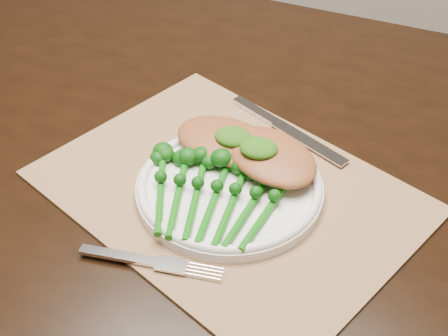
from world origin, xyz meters
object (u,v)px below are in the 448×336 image
(dining_table, at_px, (204,290))
(chicken_fillet_left, at_px, (225,140))
(dinner_plate, at_px, (230,187))
(broccolini_bundle, at_px, (213,203))
(placemat, at_px, (228,191))

(dining_table, relative_size, chicken_fillet_left, 12.05)
(dining_table, distance_m, dinner_plate, 0.41)
(dinner_plate, bearing_deg, chicken_fillet_left, 111.66)
(chicken_fillet_left, relative_size, broccolini_bundle, 0.76)
(dinner_plate, bearing_deg, dining_table, 124.78)
(placemat, xyz_separation_m, chicken_fillet_left, (-0.02, 0.06, 0.03))
(dinner_plate, bearing_deg, broccolini_bundle, -102.05)
(placemat, relative_size, chicken_fillet_left, 3.32)
(dinner_plate, xyz_separation_m, chicken_fillet_left, (-0.03, 0.07, 0.02))
(dining_table, height_order, dinner_plate, dinner_plate)
(dinner_plate, bearing_deg, placemat, 123.26)
(dining_table, bearing_deg, chicken_fillet_left, -35.19)
(dining_table, height_order, broccolini_bundle, broccolini_bundle)
(dining_table, height_order, chicken_fillet_left, chicken_fillet_left)
(chicken_fillet_left, height_order, broccolini_bundle, chicken_fillet_left)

